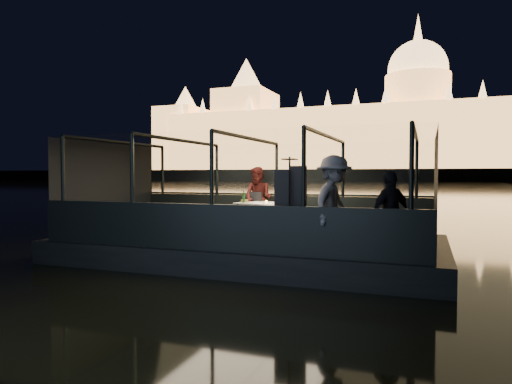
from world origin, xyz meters
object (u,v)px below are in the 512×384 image
at_px(passenger_stripe, 334,208).
at_px(wine_bottle, 244,197).
at_px(person_man_maroon, 258,201).
at_px(coat_stand, 289,204).
at_px(dining_table_central, 269,218).
at_px(person_woman_coral, 283,202).
at_px(passenger_dark, 390,210).
at_px(chair_port_left, 251,213).
at_px(chair_port_right, 282,214).

bearing_deg(passenger_stripe, wine_bottle, 63.60).
bearing_deg(person_man_maroon, passenger_stripe, -37.34).
bearing_deg(coat_stand, dining_table_central, 117.22).
distance_m(person_woman_coral, passenger_dark, 4.36).
bearing_deg(person_woman_coral, chair_port_left, -161.04).
relative_size(chair_port_right, coat_stand, 0.50).
distance_m(chair_port_left, wine_bottle, 0.79).
bearing_deg(wine_bottle, dining_table_central, 18.22).
bearing_deg(passenger_stripe, chair_port_left, 56.80).
bearing_deg(wine_bottle, person_man_maroon, 87.34).
height_order(chair_port_right, wine_bottle, wine_bottle).
xyz_separation_m(person_woman_coral, passenger_stripe, (1.95, -3.12, 0.10)).
xyz_separation_m(chair_port_right, person_man_maroon, (-0.72, 0.18, 0.30)).
xyz_separation_m(passenger_stripe, wine_bottle, (-2.68, 2.21, 0.06)).
xyz_separation_m(coat_stand, passenger_stripe, (0.84, 0.05, -0.05)).
height_order(coat_stand, passenger_dark, coat_stand).
distance_m(chair_port_left, passenger_dark, 4.76).
relative_size(passenger_stripe, passenger_dark, 1.18).
relative_size(passenger_stripe, wine_bottle, 5.74).
height_order(passenger_dark, wine_bottle, passenger_dark).
xyz_separation_m(chair_port_left, wine_bottle, (0.05, -0.64, 0.47)).
distance_m(dining_table_central, wine_bottle, 0.81).
bearing_deg(wine_bottle, chair_port_left, 94.05).
xyz_separation_m(person_woman_coral, passenger_dark, (2.95, -3.20, 0.10)).
bearing_deg(chair_port_left, wine_bottle, -69.87).
distance_m(passenger_stripe, passenger_dark, 1.01).
distance_m(coat_stand, wine_bottle, 2.91).
height_order(chair_port_right, coat_stand, coat_stand).
relative_size(passenger_dark, wine_bottle, 4.85).
height_order(coat_stand, person_woman_coral, coat_stand).
bearing_deg(dining_table_central, person_woman_coral, 78.54).
xyz_separation_m(chair_port_left, chair_port_right, (0.81, 0.09, 0.00)).
distance_m(dining_table_central, person_man_maroon, 0.97).
bearing_deg(person_woman_coral, coat_stand, -70.82).
distance_m(chair_port_right, person_man_maroon, 0.80).
height_order(chair_port_left, person_man_maroon, person_man_maroon).
bearing_deg(passenger_stripe, person_woman_coral, 45.06).
height_order(dining_table_central, chair_port_left, chair_port_left).
height_order(chair_port_left, person_woman_coral, person_woman_coral).
bearing_deg(passenger_stripe, person_man_maroon, 53.29).
height_order(chair_port_right, passenger_stripe, passenger_stripe).
bearing_deg(chair_port_right, person_man_maroon, 149.87).
relative_size(person_man_maroon, wine_bottle, 5.27).
height_order(coat_stand, wine_bottle, coat_stand).
bearing_deg(person_man_maroon, chair_port_left, -95.61).
height_order(chair_port_left, chair_port_right, chair_port_left).
bearing_deg(chair_port_right, passenger_dark, -62.34).
distance_m(person_woman_coral, passenger_stripe, 3.68).
distance_m(person_man_maroon, wine_bottle, 0.93).
relative_size(chair_port_right, wine_bottle, 2.83).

